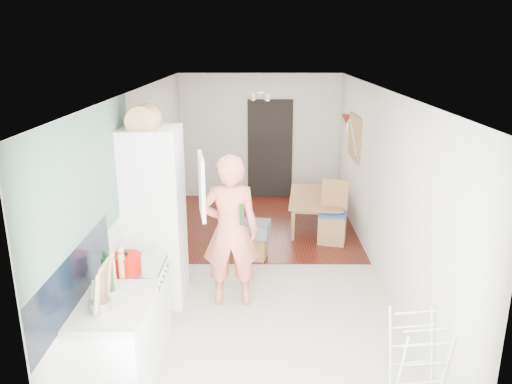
{
  "coord_description": "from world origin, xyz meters",
  "views": [
    {
      "loc": [
        -0.03,
        -6.39,
        3.08
      ],
      "look_at": [
        -0.06,
        0.2,
        1.09
      ],
      "focal_mm": 35.0,
      "sensor_mm": 36.0,
      "label": 1
    }
  ],
  "objects_px": {
    "stool": "(256,246)",
    "drying_rack": "(417,358)",
    "dining_table": "(317,214)",
    "person": "(230,218)",
    "dining_chair": "(333,213)"
  },
  "relations": [
    {
      "from": "stool",
      "to": "drying_rack",
      "type": "relative_size",
      "value": 0.5
    },
    {
      "from": "dining_table",
      "to": "stool",
      "type": "distance_m",
      "value": 1.7
    },
    {
      "from": "person",
      "to": "dining_table",
      "type": "relative_size",
      "value": 1.68
    },
    {
      "from": "dining_chair",
      "to": "dining_table",
      "type": "bearing_deg",
      "value": 117.06
    },
    {
      "from": "dining_table",
      "to": "drying_rack",
      "type": "bearing_deg",
      "value": -168.92
    },
    {
      "from": "dining_table",
      "to": "stool",
      "type": "height_order",
      "value": "dining_table"
    },
    {
      "from": "person",
      "to": "stool",
      "type": "xyz_separation_m",
      "value": [
        0.3,
        1.29,
        -0.91
      ]
    },
    {
      "from": "dining_chair",
      "to": "stool",
      "type": "distance_m",
      "value": 1.4
    },
    {
      "from": "person",
      "to": "dining_table",
      "type": "height_order",
      "value": "person"
    },
    {
      "from": "stool",
      "to": "drying_rack",
      "type": "bearing_deg",
      "value": -64.04
    },
    {
      "from": "drying_rack",
      "to": "dining_chair",
      "type": "bearing_deg",
      "value": 85.72
    },
    {
      "from": "dining_chair",
      "to": "stool",
      "type": "height_order",
      "value": "dining_chair"
    },
    {
      "from": "dining_chair",
      "to": "stool",
      "type": "relative_size",
      "value": 2.55
    },
    {
      "from": "stool",
      "to": "person",
      "type": "bearing_deg",
      "value": -103.06
    },
    {
      "from": "dining_table",
      "to": "drying_rack",
      "type": "relative_size",
      "value": 1.68
    }
  ]
}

